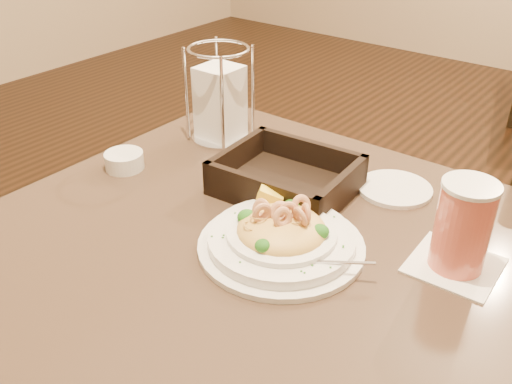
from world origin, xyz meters
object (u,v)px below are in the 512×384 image
Objects in this scene: main_table at (249,338)px; drink_glass at (463,227)px; side_plate at (395,189)px; bread_basket at (286,180)px; butter_ramekin at (124,161)px; napkin_caddy at (220,101)px; pasta_bowl at (281,235)px.

drink_glass is (0.30, 0.14, 0.30)m from main_table.
side_plate reaches higher than main_table.
butter_ramekin is (-0.31, -0.13, -0.01)m from bread_basket.
napkin_caddy is (-0.25, 0.10, 0.07)m from bread_basket.
butter_ramekin is at bearing 175.93° from pasta_bowl.
napkin_caddy reaches higher than main_table.
main_table is 4.25× the size of napkin_caddy.
side_plate is at bearing 28.06° from butter_ramekin.
pasta_bowl is at bearing -4.07° from butter_ramekin.
butter_ramekin is at bearing 173.73° from main_table.
drink_glass is (0.24, 0.13, 0.05)m from pasta_bowl.
drink_glass is 0.35m from bread_basket.
main_table is 6.07× the size of drink_glass.
drink_glass reaches higher than side_plate.
butter_ramekin is at bearing -171.51° from drink_glass.
drink_glass reaches higher than bread_basket.
main_table is 0.45m from drink_glass.
butter_ramekin reaches higher than main_table.
bread_basket is (-0.04, 0.17, 0.25)m from main_table.
side_plate is (0.42, 0.02, -0.09)m from napkin_caddy.
pasta_bowl reaches higher than main_table.
drink_glass is at bearing -41.44° from side_plate.
drink_glass is 0.67m from butter_ramekin.
drink_glass is 1.88× the size of butter_ramekin.
bread_basket is at bearing 122.77° from pasta_bowl.
main_table is at bearing -42.58° from napkin_caddy.
butter_ramekin is (-0.36, 0.04, 0.25)m from main_table.
main_table is 0.43m from butter_ramekin.
pasta_bowl is at bearing -152.15° from drink_glass.
drink_glass is 0.58× the size of bread_basket.
pasta_bowl is at bearing 8.96° from main_table.
napkin_caddy is 1.50× the size of side_plate.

